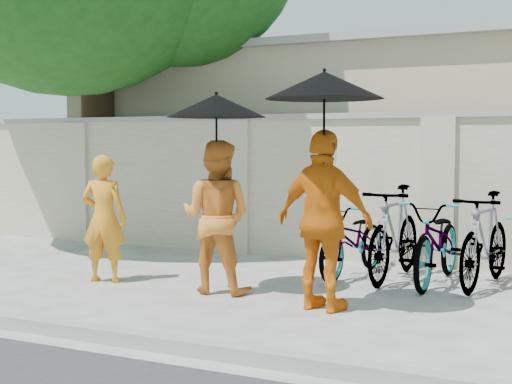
% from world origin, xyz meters
% --- Properties ---
extents(ground, '(80.00, 80.00, 0.00)m').
position_xyz_m(ground, '(0.00, 0.00, 0.00)').
color(ground, silver).
extents(kerb, '(40.00, 0.16, 0.12)m').
position_xyz_m(kerb, '(0.00, -1.70, 0.06)').
color(kerb, gray).
rests_on(kerb, ground).
extents(compound_wall, '(20.00, 0.30, 2.00)m').
position_xyz_m(compound_wall, '(1.00, 3.20, 1.00)').
color(compound_wall, beige).
rests_on(compound_wall, ground).
extents(building_behind, '(14.00, 6.00, 3.20)m').
position_xyz_m(building_behind, '(2.00, 7.00, 1.60)').
color(building_behind, '#B3AB89').
rests_on(building_behind, ground).
extents(monk_left, '(0.63, 0.49, 1.53)m').
position_xyz_m(monk_left, '(-1.42, 0.41, 0.76)').
color(monk_left, orange).
rests_on(monk_left, ground).
extents(monk_center, '(0.88, 0.72, 1.69)m').
position_xyz_m(monk_center, '(0.09, 0.45, 0.85)').
color(monk_center, orange).
rests_on(monk_center, ground).
extents(parasol_center, '(1.08, 1.08, 1.23)m').
position_xyz_m(parasol_center, '(0.14, 0.37, 2.07)').
color(parasol_center, black).
rests_on(parasol_center, ground).
extents(monk_right, '(1.12, 0.65, 1.80)m').
position_xyz_m(monk_right, '(1.47, 0.15, 0.90)').
color(monk_right, orange).
rests_on(monk_right, ground).
extents(parasol_right, '(1.15, 1.15, 1.33)m').
position_xyz_m(parasol_right, '(1.49, 0.07, 2.22)').
color(parasol_right, black).
rests_on(parasol_right, ground).
extents(bike_0, '(0.82, 1.81, 0.92)m').
position_xyz_m(bike_0, '(1.18, 2.03, 0.46)').
color(bike_0, '#9A96AD').
rests_on(bike_0, ground).
extents(bike_1, '(0.62, 1.94, 1.15)m').
position_xyz_m(bike_1, '(1.70, 2.00, 0.58)').
color(bike_1, '#9A96AD').
rests_on(bike_1, ground).
extents(bike_2, '(0.73, 1.94, 1.01)m').
position_xyz_m(bike_2, '(2.23, 1.99, 0.50)').
color(bike_2, '#9A96AD').
rests_on(bike_2, ground).
extents(bike_3, '(0.76, 1.89, 1.10)m').
position_xyz_m(bike_3, '(2.75, 2.02, 0.55)').
color(bike_3, '#9A96AD').
rests_on(bike_3, ground).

